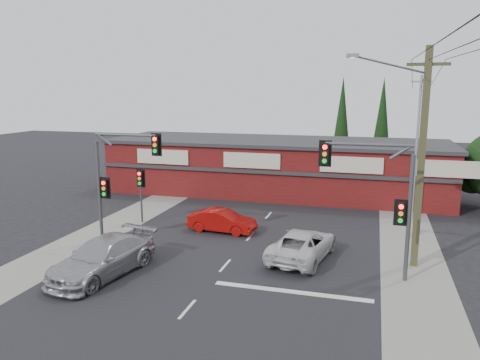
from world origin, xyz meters
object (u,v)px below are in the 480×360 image
(white_suv, at_px, (302,244))
(red_sedan, at_px, (222,221))
(shop_building, at_px, (277,166))
(silver_suv, at_px, (103,258))
(utility_pole, at_px, (419,151))

(white_suv, height_order, red_sedan, white_suv)
(white_suv, bearing_deg, shop_building, -64.11)
(white_suv, bearing_deg, silver_suv, 38.37)
(red_sedan, distance_m, shop_building, 11.54)
(shop_building, distance_m, utility_pole, 17.15)
(utility_pole, bearing_deg, white_suv, -174.20)
(silver_suv, xyz_separation_m, shop_building, (3.87, 19.06, 1.32))
(red_sedan, bearing_deg, silver_suv, 163.15)
(red_sedan, distance_m, utility_pole, 11.53)
(utility_pole, bearing_deg, red_sedan, 165.77)
(silver_suv, xyz_separation_m, red_sedan, (3.04, 7.64, -0.17))
(white_suv, xyz_separation_m, utility_pole, (5.04, 0.51, 4.69))
(silver_suv, xyz_separation_m, utility_pole, (13.23, 5.06, 4.58))
(red_sedan, xyz_separation_m, shop_building, (0.83, 11.42, 1.48))
(utility_pole, bearing_deg, shop_building, 123.76)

